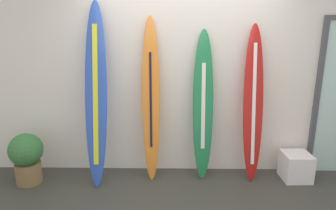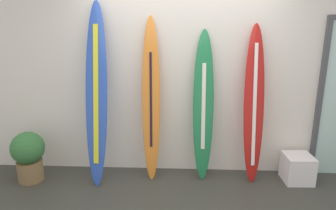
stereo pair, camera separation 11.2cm
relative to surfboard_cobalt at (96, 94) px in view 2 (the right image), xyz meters
The scene contains 7 objects.
wall_back 1.16m from the surfboard_cobalt, 20.76° to the left, with size 7.20×0.20×2.80m, color silver.
surfboard_cobalt is the anchor object (origin of this frame).
surfboard_sunset 0.68m from the surfboard_cobalt, ahead, with size 0.24×0.34×2.07m.
surfboard_emerald 1.34m from the surfboard_cobalt, ahead, with size 0.26×0.32×1.91m.
surfboard_crimson 1.94m from the surfboard_cobalt, ahead, with size 0.27×0.36×1.98m.
display_block_left 2.71m from the surfboard_cobalt, ahead, with size 0.35×0.35×0.35m.
potted_plant 1.18m from the surfboard_cobalt, behind, with size 0.41×0.41×0.65m.
Camera 2 is at (-0.01, -2.54, 1.90)m, focal length 31.25 mm.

